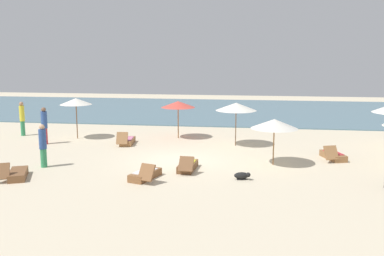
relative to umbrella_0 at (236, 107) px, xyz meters
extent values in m
plane|color=beige|center=(-2.35, -3.65, -2.01)|extent=(60.00, 60.00, 0.00)
cube|color=slate|center=(-2.35, 13.35, -1.98)|extent=(48.00, 16.00, 0.06)
cylinder|color=brown|center=(0.00, 0.00, -0.93)|extent=(0.05, 0.05, 2.17)
cone|color=silver|center=(0.00, 0.00, 0.00)|extent=(2.07, 2.07, 0.40)
cylinder|color=olive|center=(1.74, -3.66, -1.05)|extent=(0.05, 0.05, 1.92)
cone|color=silver|center=(1.74, -3.66, -0.24)|extent=(1.98, 1.98, 0.40)
cylinder|color=brown|center=(-8.80, 0.66, -0.92)|extent=(0.05, 0.05, 2.20)
cone|color=silver|center=(-8.80, 0.66, 0.06)|extent=(1.74, 1.74, 0.35)
cylinder|color=olive|center=(-3.25, 1.51, -1.00)|extent=(0.06, 0.06, 2.03)
cone|color=#D84C3F|center=(-3.25, 1.51, -0.11)|extent=(1.87, 1.87, 0.35)
cube|color=brown|center=(-1.75, -4.94, -1.87)|extent=(0.70, 1.54, 0.28)
cube|color=brown|center=(-1.70, -5.64, -1.59)|extent=(0.60, 0.51, 0.54)
cube|color=yellow|center=(-1.75, -4.94, -1.72)|extent=(0.58, 1.08, 0.03)
cube|color=olive|center=(-5.61, -0.40, -1.87)|extent=(0.76, 1.56, 0.28)
cube|color=olive|center=(-5.68, -1.10, -1.57)|extent=(0.61, 0.42, 0.61)
cube|color=#D17299|center=(-5.61, -0.40, -1.72)|extent=(0.62, 1.10, 0.03)
cube|color=brown|center=(-7.99, -7.00, -1.87)|extent=(1.14, 1.62, 0.28)
cube|color=brown|center=(-8.27, -7.64, -1.59)|extent=(0.71, 0.65, 0.55)
cube|color=brown|center=(-3.16, -6.41, -1.87)|extent=(1.05, 1.61, 0.28)
cube|color=brown|center=(-2.94, -7.08, -1.58)|extent=(0.67, 0.56, 0.59)
cube|color=white|center=(-3.16, -6.41, -1.72)|extent=(0.82, 1.16, 0.03)
cube|color=olive|center=(4.47, -2.25, -1.87)|extent=(1.04, 1.61, 0.28)
cube|color=olive|center=(4.25, -2.92, -1.58)|extent=(0.67, 0.57, 0.58)
cube|color=#BF3338|center=(4.47, -2.25, -1.72)|extent=(0.81, 1.16, 0.03)
cylinder|color=#338C59|center=(-7.75, -5.37, -1.62)|extent=(0.29, 0.29, 0.78)
cylinder|color=#2D4C8C|center=(-7.75, -5.37, -0.82)|extent=(0.34, 0.34, 0.82)
sphere|color=tan|center=(-7.75, -5.37, -0.31)|extent=(0.22, 0.22, 0.22)
cylinder|color=#BF3338|center=(-9.87, -1.00, -1.60)|extent=(0.27, 0.27, 0.84)
cylinder|color=#2D4C8C|center=(-9.87, -1.00, -0.74)|extent=(0.32, 0.32, 0.87)
sphere|color=brown|center=(-9.87, -1.00, -0.20)|extent=(0.24, 0.24, 0.24)
cylinder|color=#338C59|center=(-12.22, 1.01, -1.59)|extent=(0.27, 0.27, 0.85)
cylinder|color=yellow|center=(-12.22, 1.01, -0.73)|extent=(0.31, 0.31, 0.88)
sphere|color=#A37556|center=(-12.22, 1.01, -0.18)|extent=(0.24, 0.24, 0.24)
cube|color=black|center=(0.47, -6.04, -1.99)|extent=(0.36, 0.23, 0.04)
ellipsoid|color=black|center=(0.47, -6.04, -1.86)|extent=(0.60, 0.35, 0.25)
sphere|color=black|center=(0.72, -6.09, -1.81)|extent=(0.18, 0.18, 0.18)
camera|label=1|loc=(0.80, -21.89, 2.72)|focal=40.52mm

